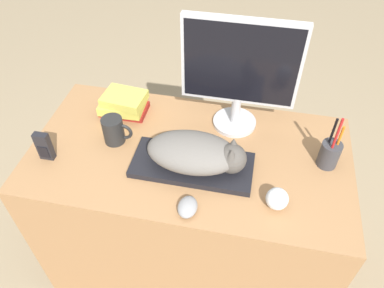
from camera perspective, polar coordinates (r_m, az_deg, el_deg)
The scene contains 10 objects.
desk at distance 1.70m, azimuth -0.35°, elevation -10.18°, with size 1.20×0.64×0.76m.
keyboard at distance 1.34m, azimuth 0.05°, elevation -3.23°, with size 0.43×0.19×0.02m.
cat at distance 1.29m, azimuth 1.00°, elevation -1.38°, with size 0.35×0.19×0.12m.
monitor at distance 1.37m, azimuth 7.33°, elevation 11.30°, with size 0.42×0.17×0.45m.
computer_mouse at distance 1.22m, azimuth -0.69°, elevation -9.56°, with size 0.06×0.09×0.04m.
coffee_mug at distance 1.44m, azimuth -11.78°, elevation 2.05°, with size 0.12×0.08×0.11m.
pen_cup at distance 1.41m, azimuth 20.23°, elevation -1.35°, with size 0.07×0.07×0.23m.
baseball at distance 1.25m, azimuth 12.84°, elevation -8.13°, with size 0.07×0.07×0.07m.
phone at distance 1.45m, azimuth -21.60°, elevation -0.34°, with size 0.05×0.03×0.12m.
book_stack at distance 1.57m, azimuth -10.37°, elevation 6.06°, with size 0.19×0.14×0.10m.
Camera 1 is at (0.21, -0.63, 1.78)m, focal length 35.00 mm.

